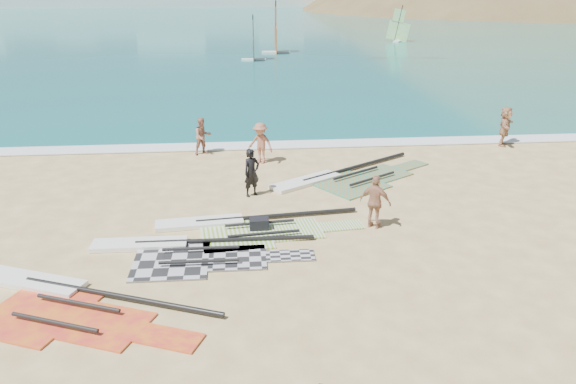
{
  "coord_description": "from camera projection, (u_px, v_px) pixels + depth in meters",
  "views": [
    {
      "loc": [
        -2.81,
        -10.83,
        6.6
      ],
      "look_at": [
        -1.46,
        4.0,
        1.0
      ],
      "focal_mm": 35.0,
      "sensor_mm": 36.0,
      "label": 1
    }
  ],
  "objects": [
    {
      "name": "beachgoer_back",
      "position": [
        375.0,
        202.0,
        15.79
      ],
      "size": [
        0.97,
        0.82,
        1.56
      ],
      "primitive_type": "imported",
      "rotation": [
        0.0,
        0.0,
        2.55
      ],
      "color": "tan",
      "rests_on": "ground"
    },
    {
      "name": "windsurfer_right",
      "position": [
        398.0,
        31.0,
        64.79
      ],
      "size": [
        2.5,
        2.31,
        4.11
      ],
      "rotation": [
        0.0,
        0.0,
        1.11
      ],
      "color": "white",
      "rests_on": "ground"
    },
    {
      "name": "surf_line",
      "position": [
        304.0,
        145.0,
        24.13
      ],
      "size": [
        300.0,
        1.2,
        0.04
      ],
      "primitive_type": "cube",
      "color": "white",
      "rests_on": "ground"
    },
    {
      "name": "windsurfer_centre",
      "position": [
        276.0,
        38.0,
        54.49
      ],
      "size": [
        2.73,
        3.35,
        4.99
      ],
      "rotation": [
        0.0,
        0.0,
        -0.01
      ],
      "color": "white",
      "rests_on": "ground"
    },
    {
      "name": "rig_green",
      "position": [
        243.0,
        227.0,
        15.98
      ],
      "size": [
        5.99,
        2.55,
        0.2
      ],
      "rotation": [
        0.0,
        0.0,
        0.11
      ],
      "color": "#75B225",
      "rests_on": "ground"
    },
    {
      "name": "windsurfer_left",
      "position": [
        254.0,
        47.0,
        49.48
      ],
      "size": [
        2.2,
        2.66,
        3.97
      ],
      "rotation": [
        0.0,
        0.0,
        -0.06
      ],
      "color": "white",
      "rests_on": "ground"
    },
    {
      "name": "beachgoer_mid",
      "position": [
        260.0,
        143.0,
        21.47
      ],
      "size": [
        1.18,
        1.04,
        1.59
      ],
      "primitive_type": "imported",
      "rotation": [
        0.0,
        0.0,
        -0.56
      ],
      "color": "#9B5D48",
      "rests_on": "ground"
    },
    {
      "name": "gear_bag_near",
      "position": [
        259.0,
        224.0,
        15.84
      ],
      "size": [
        0.55,
        0.4,
        0.35
      ],
      "primitive_type": "cube",
      "rotation": [
        0.0,
        0.0,
        0.01
      ],
      "color": "black",
      "rests_on": "ground"
    },
    {
      "name": "rig_grey",
      "position": [
        183.0,
        251.0,
        14.52
      ],
      "size": [
        5.91,
        2.33,
        0.2
      ],
      "rotation": [
        0.0,
        0.0,
        -0.01
      ],
      "color": "#232325",
      "rests_on": "ground"
    },
    {
      "name": "sea",
      "position": [
        246.0,
        10.0,
        135.69
      ],
      "size": [
        300.0,
        240.0,
        0.06
      ],
      "primitive_type": "cube",
      "color": "#0D5C60",
      "rests_on": "ground"
    },
    {
      "name": "rig_red",
      "position": [
        62.0,
        302.0,
        12.24
      ],
      "size": [
        5.83,
        3.84,
        0.2
      ],
      "rotation": [
        0.0,
        0.0,
        -0.4
      ],
      "color": "red",
      "rests_on": "ground"
    },
    {
      "name": "person_wetsuit",
      "position": [
        252.0,
        173.0,
        18.17
      ],
      "size": [
        0.69,
        0.63,
        1.59
      ],
      "primitive_type": "imported",
      "rotation": [
        0.0,
        0.0,
        0.55
      ],
      "color": "black",
      "rests_on": "ground"
    },
    {
      "name": "beachgoer_left",
      "position": [
        203.0,
        136.0,
        22.6
      ],
      "size": [
        0.9,
        0.82,
        1.5
      ],
      "primitive_type": "imported",
      "rotation": [
        0.0,
        0.0,
        0.43
      ],
      "color": "#A26A56",
      "rests_on": "ground"
    },
    {
      "name": "rig_orange",
      "position": [
        344.0,
        178.0,
        19.94
      ],
      "size": [
        6.31,
        4.72,
        0.21
      ],
      "rotation": [
        0.0,
        0.0,
        0.59
      ],
      "color": "orange",
      "rests_on": "ground"
    },
    {
      "name": "ground",
      "position": [
        368.0,
        293.0,
        12.66
      ],
      "size": [
        300.0,
        300.0,
        0.0
      ],
      "primitive_type": "plane",
      "color": "#E5C986",
      "rests_on": "ground"
    },
    {
      "name": "beachgoer_right",
      "position": [
        505.0,
        126.0,
        23.81
      ],
      "size": [
        1.23,
        1.59,
        1.68
      ],
      "primitive_type": "imported",
      "rotation": [
        0.0,
        0.0,
        1.02
      ],
      "color": "tan",
      "rests_on": "ground"
    }
  ]
}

